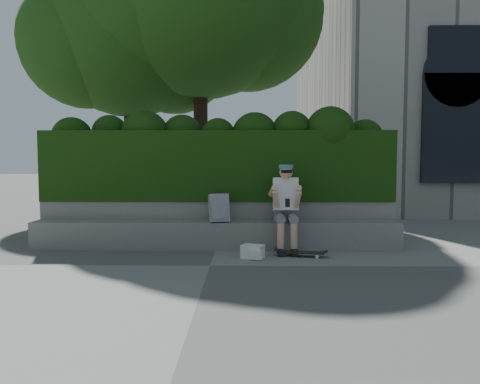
{
  "coord_description": "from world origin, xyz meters",
  "views": [
    {
      "loc": [
        0.5,
        -6.35,
        1.46
      ],
      "look_at": [
        0.4,
        1.0,
        0.95
      ],
      "focal_mm": 35.0,
      "sensor_mm": 36.0,
      "label": 1
    }
  ],
  "objects_px": {
    "backpack_plaid": "(219,208)",
    "skateboard": "(301,252)",
    "person": "(286,204)",
    "backpack_ground": "(253,252)"
  },
  "relations": [
    {
      "from": "person",
      "to": "backpack_plaid",
      "type": "xyz_separation_m",
      "value": [
        -1.07,
        0.08,
        -0.08
      ]
    },
    {
      "from": "person",
      "to": "backpack_ground",
      "type": "relative_size",
      "value": 4.45
    },
    {
      "from": "skateboard",
      "to": "backpack_plaid",
      "type": "distance_m",
      "value": 1.5
    },
    {
      "from": "person",
      "to": "backpack_ground",
      "type": "distance_m",
      "value": 1.03
    },
    {
      "from": "backpack_plaid",
      "to": "skateboard",
      "type": "bearing_deg",
      "value": -39.31
    },
    {
      "from": "skateboard",
      "to": "backpack_ground",
      "type": "relative_size",
      "value": 2.36
    },
    {
      "from": "person",
      "to": "backpack_ground",
      "type": "xyz_separation_m",
      "value": [
        -0.54,
        -0.58,
        -0.65
      ]
    },
    {
      "from": "skateboard",
      "to": "backpack_ground",
      "type": "distance_m",
      "value": 0.74
    },
    {
      "from": "skateboard",
      "to": "person",
      "type": "bearing_deg",
      "value": 125.24
    },
    {
      "from": "backpack_ground",
      "to": "skateboard",
      "type": "bearing_deg",
      "value": 32.74
    }
  ]
}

